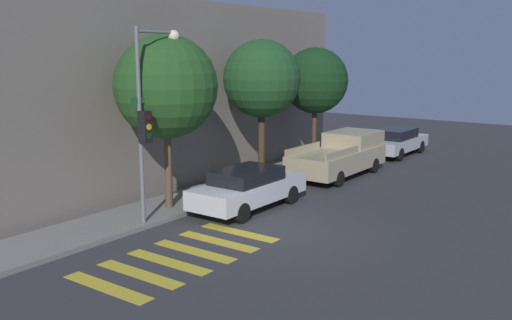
% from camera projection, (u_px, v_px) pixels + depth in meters
% --- Properties ---
extents(ground_plane, '(60.00, 60.00, 0.00)m').
position_uv_depth(ground_plane, '(276.00, 231.00, 16.69)').
color(ground_plane, '#333335').
extents(sidewalk, '(26.00, 2.21, 0.14)m').
position_uv_depth(sidewalk, '(170.00, 206.00, 19.16)').
color(sidewalk, slate).
rests_on(sidewalk, ground).
extents(building_row, '(26.00, 6.00, 7.07)m').
position_uv_depth(building_row, '(80.00, 96.00, 21.11)').
color(building_row, slate).
rests_on(building_row, ground).
extents(crosswalk, '(5.28, 2.60, 0.00)m').
position_uv_depth(crosswalk, '(182.00, 256.00, 14.63)').
color(crosswalk, gold).
rests_on(crosswalk, ground).
extents(traffic_light_pole, '(2.01, 0.56, 5.89)m').
position_uv_depth(traffic_light_pole, '(150.00, 104.00, 16.63)').
color(traffic_light_pole, slate).
rests_on(traffic_light_pole, ground).
extents(sedan_near_corner, '(4.51, 1.76, 1.39)m').
position_uv_depth(sedan_near_corner, '(248.00, 187.00, 18.90)').
color(sedan_near_corner, silver).
rests_on(sedan_near_corner, ground).
extents(pickup_truck, '(5.24, 2.07, 1.75)m').
position_uv_depth(pickup_truck, '(341.00, 155.00, 24.08)').
color(pickup_truck, tan).
rests_on(pickup_truck, ground).
extents(sedan_middle, '(4.51, 1.82, 1.36)m').
position_uv_depth(sedan_middle, '(395.00, 141.00, 28.77)').
color(sedan_middle, '#B7BABF').
rests_on(sedan_middle, ground).
extents(tree_near_corner, '(3.31, 3.31, 5.74)m').
position_uv_depth(tree_near_corner, '(166.00, 87.00, 18.02)').
color(tree_near_corner, brown).
rests_on(tree_near_corner, ground).
extents(tree_midblock, '(3.03, 3.03, 5.66)m').
position_uv_depth(tree_midblock, '(262.00, 79.00, 22.16)').
color(tree_midblock, '#42301E').
rests_on(tree_midblock, ground).
extents(tree_far_end, '(2.95, 2.95, 5.37)m').
position_uv_depth(tree_far_end, '(315.00, 81.00, 25.49)').
color(tree_far_end, '#4C3823').
rests_on(tree_far_end, ground).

